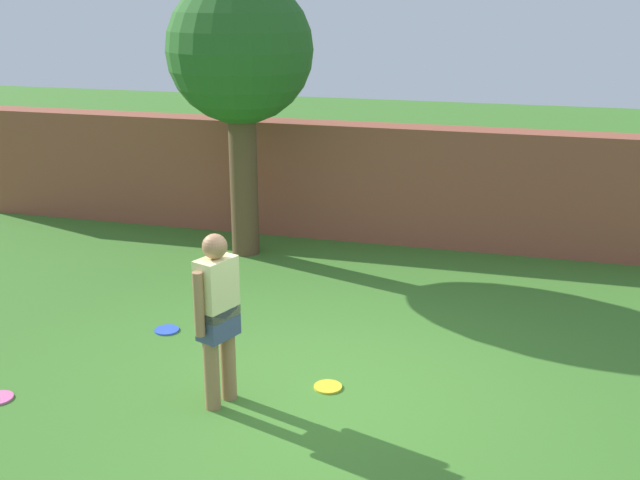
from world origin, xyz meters
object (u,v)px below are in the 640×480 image
(frisbee_yellow, at_px, (328,387))
(frisbee_blue, at_px, (167,330))
(tree, at_px, (240,55))
(person, at_px, (218,312))

(frisbee_yellow, bearing_deg, frisbee_blue, 159.28)
(tree, height_order, frisbee_blue, tree)
(tree, distance_m, frisbee_blue, 3.89)
(frisbee_blue, bearing_deg, frisbee_yellow, -20.72)
(tree, xyz_separation_m, person, (1.27, -4.05, -1.87))
(person, height_order, frisbee_yellow, person)
(tree, xyz_separation_m, frisbee_blue, (0.09, -2.75, -2.75))
(tree, xyz_separation_m, frisbee_yellow, (2.14, -3.53, -2.75))
(frisbee_blue, xyz_separation_m, frisbee_yellow, (2.05, -0.78, 0.00))
(tree, height_order, frisbee_yellow, tree)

